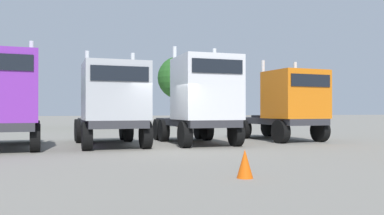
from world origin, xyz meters
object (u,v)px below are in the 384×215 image
semi_truck_purple (4,100)px  semi_truck_silver (112,104)px  semi_truck_white (202,99)px  traffic_cone_mid (245,164)px  semi_truck_orange (287,105)px

semi_truck_purple → semi_truck_silver: semi_truck_purple is taller
semi_truck_purple → semi_truck_white: bearing=86.6°
semi_truck_silver → semi_truck_white: 3.78m
semi_truck_purple → semi_truck_white: (7.77, 0.10, 0.12)m
semi_truck_white → traffic_cone_mid: 8.66m
semi_truck_white → traffic_cone_mid: semi_truck_white is taller
semi_truck_silver → semi_truck_white: bearing=85.7°
semi_truck_white → semi_truck_orange: (4.63, 0.91, -0.22)m
semi_truck_orange → traffic_cone_mid: size_ratio=9.34×
semi_truck_silver → semi_truck_orange: size_ratio=1.06×
semi_truck_orange → traffic_cone_mid: (-6.40, -9.23, -1.43)m
semi_truck_purple → semi_truck_silver: 4.01m
semi_truck_purple → semi_truck_white: semi_truck_white is taller
semi_truck_white → semi_truck_purple: bearing=-90.8°
semi_truck_orange → semi_truck_purple: bearing=-90.6°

